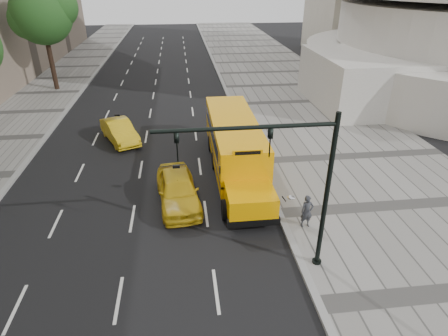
{
  "coord_description": "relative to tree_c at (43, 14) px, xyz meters",
  "views": [
    {
      "loc": [
        1.62,
        -20.01,
        10.37
      ],
      "look_at": [
        3.5,
        -4.0,
        1.9
      ],
      "focal_mm": 30.0,
      "sensor_mm": 36.0,
      "label": 1
    }
  ],
  "objects": [
    {
      "name": "ground",
      "position": [
        10.4,
        -17.95,
        -7.04
      ],
      "size": [
        140.0,
        140.0,
        0.0
      ],
      "primitive_type": "plane",
      "color": "black",
      "rests_on": "ground"
    },
    {
      "name": "sidewalk_museum",
      "position": [
        22.4,
        -17.95,
        -6.96
      ],
      "size": [
        12.0,
        140.0,
        0.15
      ],
      "primitive_type": "cube",
      "color": "gray",
      "rests_on": "ground"
    },
    {
      "name": "curb_museum",
      "position": [
        16.4,
        -17.95,
        -6.96
      ],
      "size": [
        0.3,
        140.0,
        0.15
      ],
      "primitive_type": "cube",
      "color": "gray",
      "rests_on": "ground"
    },
    {
      "name": "curb_far",
      "position": [
        2.4,
        -17.95,
        -6.96
      ],
      "size": [
        0.3,
        140.0,
        0.15
      ],
      "primitive_type": "cube",
      "color": "gray",
      "rests_on": "ground"
    },
    {
      "name": "tree_c",
      "position": [
        0.0,
        0.0,
        0.0
      ],
      "size": [
        6.04,
        5.37,
        9.68
      ],
      "color": "black",
      "rests_on": "ground"
    },
    {
      "name": "school_bus",
      "position": [
        14.9,
        -18.6,
        -5.27
      ],
      "size": [
        2.96,
        11.56,
        3.19
      ],
      "color": "#F29F00",
      "rests_on": "ground"
    },
    {
      "name": "taxi_near",
      "position": [
        11.6,
        -21.89,
        -6.23
      ],
      "size": [
        2.46,
        4.95,
        1.62
      ],
      "primitive_type": "imported",
      "rotation": [
        0.0,
        0.0,
        0.12
      ],
      "color": "gold",
      "rests_on": "ground"
    },
    {
      "name": "taxi_far",
      "position": [
        7.7,
        -13.52,
        -6.31
      ],
      "size": [
        3.24,
        4.66,
        1.46
      ],
      "primitive_type": "imported",
      "rotation": [
        0.0,
        0.0,
        0.43
      ],
      "color": "gold",
      "rests_on": "ground"
    },
    {
      "name": "pedestrian",
      "position": [
        17.29,
        -24.67,
        -6.11
      ],
      "size": [
        0.59,
        0.4,
        1.56
      ],
      "primitive_type": "imported",
      "rotation": [
        0.0,
        0.0,
        0.05
      ],
      "color": "#2D3035",
      "rests_on": "sidewalk_museum"
    },
    {
      "name": "traffic_signal",
      "position": [
        15.59,
        -27.06,
        -2.95
      ],
      "size": [
        6.18,
        0.36,
        6.4
      ],
      "color": "black",
      "rests_on": "ground"
    }
  ]
}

